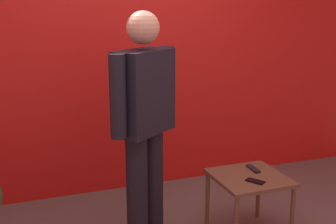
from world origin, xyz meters
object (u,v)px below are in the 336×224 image
object	(u,v)px
cell_phone	(255,181)
tv_remote	(253,169)
side_table	(249,184)
standing_person	(144,117)

from	to	relation	value
cell_phone	tv_remote	distance (m)	0.25
side_table	cell_phone	xyz separation A→B (m)	(-0.02, -0.12, 0.08)
standing_person	tv_remote	size ratio (longest dim) A/B	10.68
side_table	cell_phone	distance (m)	0.14
standing_person	cell_phone	xyz separation A→B (m)	(0.77, -0.39, -0.49)
standing_person	tv_remote	world-z (taller)	standing_person
standing_person	cell_phone	distance (m)	0.99
tv_remote	cell_phone	bearing A→B (deg)	-114.83
standing_person	side_table	size ratio (longest dim) A/B	3.27
side_table	tv_remote	size ratio (longest dim) A/B	3.27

